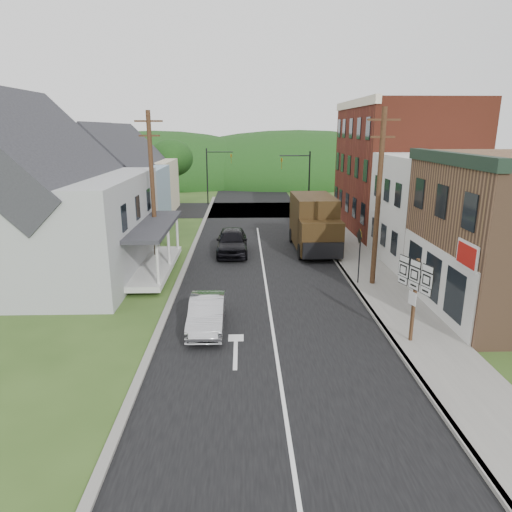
{
  "coord_description": "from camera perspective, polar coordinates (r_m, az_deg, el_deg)",
  "views": [
    {
      "loc": [
        -1.18,
        -19.06,
        7.99
      ],
      "look_at": [
        -0.59,
        1.6,
        2.2
      ],
      "focal_mm": 32.0,
      "sensor_mm": 36.0,
      "label": 1
    }
  ],
  "objects": [
    {
      "name": "silver_sedan",
      "position": [
        18.96,
        -6.14,
        -7.17
      ],
      "size": [
        1.42,
        4.04,
        1.33
      ],
      "primitive_type": "imported",
      "rotation": [
        0.0,
        0.0,
        0.0
      ],
      "color": "#B1B0B5",
      "rests_on": "ground"
    },
    {
      "name": "tree_left_b",
      "position": [
        35.0,
        -28.87,
        8.64
      ],
      "size": [
        4.8,
        4.8,
        6.94
      ],
      "color": "#382616",
      "rests_on": "ground"
    },
    {
      "name": "house_blue",
      "position": [
        37.62,
        -16.96,
        8.41
      ],
      "size": [
        7.14,
        8.16,
        7.28
      ],
      "color": "#7E94AC",
      "rests_on": "ground"
    },
    {
      "name": "warning_sign",
      "position": [
        24.19,
        12.8,
        0.96
      ],
      "size": [
        0.15,
        0.81,
        2.92
      ],
      "rotation": [
        0.0,
        0.0,
        0.09
      ],
      "color": "black",
      "rests_on": "sidewalk_right"
    },
    {
      "name": "cross_road",
      "position": [
        46.77,
        -0.18,
        5.8
      ],
      "size": [
        60.0,
        9.0,
        0.02
      ],
      "primitive_type": "cube",
      "color": "black",
      "rests_on": "ground"
    },
    {
      "name": "storefront_red",
      "position": [
        38.28,
        17.69,
        10.44
      ],
      "size": [
        8.0,
        12.0,
        10.0
      ],
      "primitive_type": "cube",
      "color": "maroon",
      "rests_on": "ground"
    },
    {
      "name": "route_sign_cluster",
      "position": [
        17.97,
        19.18,
        -3.85
      ],
      "size": [
        0.64,
        1.79,
        3.26
      ],
      "rotation": [
        0.0,
        0.0,
        0.32
      ],
      "color": "#472D19",
      "rests_on": "sidewalk_right"
    },
    {
      "name": "ground",
      "position": [
        20.7,
        1.76,
        -7.06
      ],
      "size": [
        120.0,
        120.0,
        0.0
      ],
      "primitive_type": "plane",
      "color": "#2D4719",
      "rests_on": "ground"
    },
    {
      "name": "tree_left_c",
      "position": [
        42.98,
        -26.7,
        11.29
      ],
      "size": [
        5.8,
        5.8,
        8.41
      ],
      "color": "#382616",
      "rests_on": "ground"
    },
    {
      "name": "utility_pole_left",
      "position": [
        27.78,
        -12.81,
        8.37
      ],
      "size": [
        1.6,
        0.26,
        9.0
      ],
      "color": "#472D19",
      "rests_on": "ground"
    },
    {
      "name": "house_cream",
      "position": [
        46.43,
        -14.71,
        9.83
      ],
      "size": [
        7.14,
        8.16,
        7.28
      ],
      "color": "beige",
      "rests_on": "ground"
    },
    {
      "name": "utility_pole_right",
      "position": [
        23.79,
        15.04,
        7.06
      ],
      "size": [
        1.6,
        0.26,
        9.0
      ],
      "color": "#472D19",
      "rests_on": "ground"
    },
    {
      "name": "house_gray",
      "position": [
        27.55,
        -24.91,
        6.37
      ],
      "size": [
        10.2,
        12.24,
        8.35
      ],
      "color": "#AAADB0",
      "rests_on": "ground"
    },
    {
      "name": "dark_sedan",
      "position": [
        29.99,
        -3.01,
        1.83
      ],
      "size": [
        2.03,
        4.95,
        1.68
      ],
      "primitive_type": "imported",
      "rotation": [
        0.0,
        0.0,
        0.01
      ],
      "color": "black",
      "rests_on": "ground"
    },
    {
      "name": "delivery_van",
      "position": [
        30.86,
        7.31,
        4.02
      ],
      "size": [
        2.79,
        6.54,
        3.63
      ],
      "rotation": [
        0.0,
        0.0,
        0.02
      ],
      "color": "#2F1F0D",
      "rests_on": "ground"
    },
    {
      "name": "storefront_white",
      "position": [
        29.73,
        23.3,
        5.2
      ],
      "size": [
        8.0,
        7.0,
        6.5
      ],
      "primitive_type": "cube",
      "color": "silver",
      "rests_on": "ground"
    },
    {
      "name": "curb_right",
      "position": [
        28.77,
        9.91,
        -0.56
      ],
      "size": [
        0.2,
        55.0,
        0.15
      ],
      "primitive_type": "cube",
      "color": "slate",
      "rests_on": "ground"
    },
    {
      "name": "road",
      "position": [
        30.16,
        0.65,
        0.28
      ],
      "size": [
        9.0,
        90.0,
        0.02
      ],
      "primitive_type": "cube",
      "color": "black",
      "rests_on": "ground"
    },
    {
      "name": "traffic_signal_left",
      "position": [
        49.84,
        -5.33,
        10.7
      ],
      "size": [
        2.87,
        0.2,
        6.0
      ],
      "color": "black",
      "rests_on": "ground"
    },
    {
      "name": "forested_ridge",
      "position": [
        74.5,
        -0.74,
        9.48
      ],
      "size": [
        90.0,
        30.0,
        16.0
      ],
      "primitive_type": "ellipsoid",
      "color": "#11330F",
      "rests_on": "ground"
    },
    {
      "name": "sidewalk_right",
      "position": [
        29.07,
        12.51,
        -0.54
      ],
      "size": [
        2.8,
        55.0,
        0.15
      ],
      "primitive_type": "cube",
      "color": "slate",
      "rests_on": "ground"
    },
    {
      "name": "traffic_signal_right",
      "position": [
        43.12,
        5.75,
        9.93
      ],
      "size": [
        2.87,
        0.2,
        6.0
      ],
      "color": "black",
      "rests_on": "ground"
    },
    {
      "name": "tree_left_d",
      "position": [
        51.75,
        -10.57,
        11.94
      ],
      "size": [
        4.8,
        4.8,
        6.94
      ],
      "color": "#382616",
      "rests_on": "ground"
    },
    {
      "name": "curb_left",
      "position": [
        28.41,
        -8.6,
        -0.74
      ],
      "size": [
        0.3,
        55.0,
        0.12
      ],
      "primitive_type": "cube",
      "color": "slate",
      "rests_on": "ground"
    }
  ]
}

